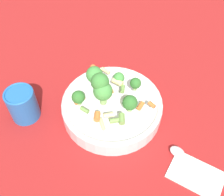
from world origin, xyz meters
TOP-DOWN VIEW (x-y plane):
  - ground_plane at (0.00, 0.00)m, footprint 3.00×3.00m
  - bowl at (0.00, 0.00)m, footprint 0.26×0.26m
  - pasta_salad at (0.02, -0.01)m, footprint 0.19×0.20m
  - cup at (0.22, -0.05)m, footprint 0.07×0.07m
  - napkin at (-0.13, 0.22)m, footprint 0.14×0.14m
  - spoon at (-0.13, 0.19)m, footprint 0.12×0.16m

SIDE VIEW (x-z plane):
  - ground_plane at x=0.00m, z-range 0.00..0.00m
  - napkin at x=-0.13m, z-range 0.00..0.01m
  - spoon at x=-0.13m, z-range 0.01..0.02m
  - bowl at x=0.00m, z-range 0.00..0.05m
  - cup at x=0.22m, z-range 0.00..0.09m
  - pasta_salad at x=0.02m, z-range 0.05..0.13m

